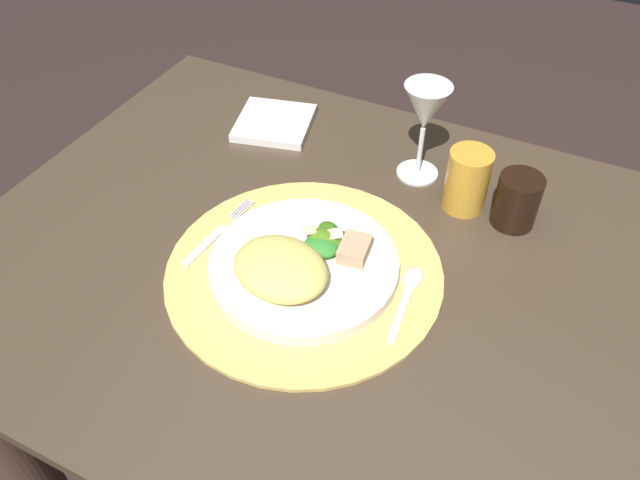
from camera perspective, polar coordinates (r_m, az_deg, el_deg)
name	(u,v)px	position (r m, az deg, el deg)	size (l,w,h in m)	color
dining_table	(357,357)	(1.05, 3.38, -10.47)	(1.16, 0.81, 0.75)	#413225
placemat	(304,271)	(0.88, -1.44, -2.82)	(0.39, 0.39, 0.01)	tan
dinner_plate	(304,265)	(0.87, -1.45, -2.27)	(0.26, 0.26, 0.02)	silver
pasta_serving	(281,268)	(0.83, -3.56, -2.57)	(0.13, 0.11, 0.04)	#DECE65
salad_greens	(327,240)	(0.88, 0.59, 0.01)	(0.07, 0.08, 0.02)	#4A7418
bread_piece	(355,248)	(0.87, 3.21, -0.71)	(0.05, 0.04, 0.02)	tan
fork	(216,235)	(0.94, -9.36, 0.47)	(0.03, 0.16, 0.00)	silver
spoon	(409,291)	(0.86, 7.98, -4.53)	(0.03, 0.14, 0.01)	silver
napkin	(274,123)	(1.16, -4.14, 10.48)	(0.13, 0.13, 0.01)	white
wine_glass	(425,112)	(0.99, 9.47, 11.34)	(0.07, 0.07, 0.16)	silver
amber_tumbler	(467,180)	(0.98, 13.10, 5.26)	(0.07, 0.07, 0.10)	gold
dark_tumbler	(517,201)	(0.98, 17.31, 3.40)	(0.07, 0.07, 0.08)	black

